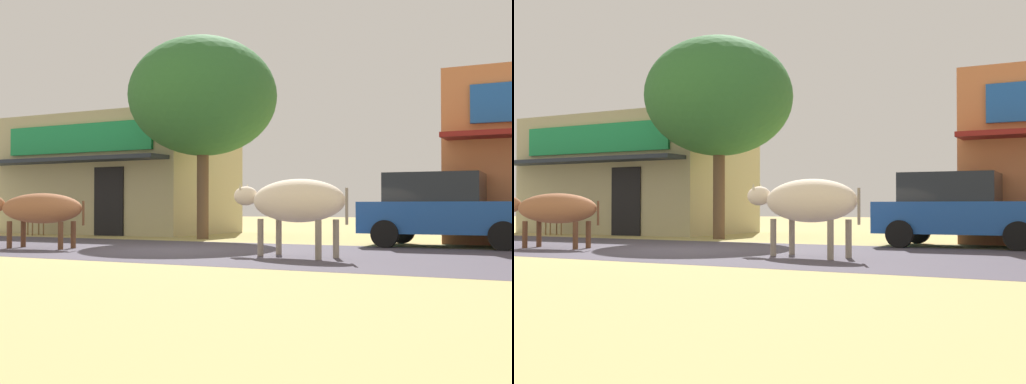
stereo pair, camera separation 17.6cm
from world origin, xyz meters
TOP-DOWN VIEW (x-y plane):
  - ground at (0.00, 0.00)m, footprint 80.00×80.00m
  - asphalt_road at (0.00, 0.00)m, footprint 72.00×5.88m
  - storefront_left_cafe at (-6.64, 6.63)m, footprint 7.16×5.12m
  - roadside_tree at (-1.77, 4.06)m, footprint 4.09×4.09m
  - parked_hatchback_car at (4.82, 3.59)m, footprint 3.81×2.13m
  - cow_near_brown at (-2.80, -0.93)m, footprint 2.54×0.97m
  - cow_far_dark at (3.06, -0.65)m, footprint 2.56×1.21m
  - cafe_chair_near_tree at (-7.65, 3.86)m, footprint 0.57×0.57m

SIDE VIEW (x-z plane):
  - ground at x=0.00m, z-range 0.00..0.00m
  - asphalt_road at x=0.00m, z-range 0.00..0.00m
  - cafe_chair_near_tree at x=-7.65m, z-range 0.05..0.97m
  - parked_hatchback_car at x=4.82m, z-range 0.02..1.66m
  - cow_near_brown at x=-2.80m, z-range 0.25..1.43m
  - cow_far_dark at x=3.06m, z-range 0.29..1.68m
  - storefront_left_cafe at x=-6.64m, z-range 0.01..3.89m
  - roadside_tree at x=-1.77m, z-range 1.13..6.69m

